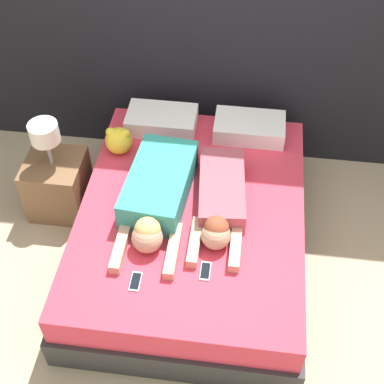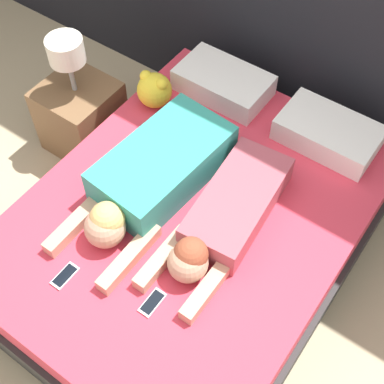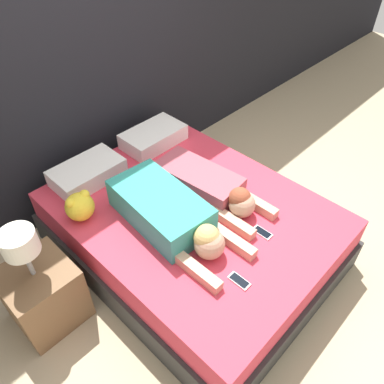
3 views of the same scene
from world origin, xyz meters
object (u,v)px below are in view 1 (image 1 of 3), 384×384
object	(u,v)px
cell_phone_left	(136,281)
person_left	(157,194)
pillow_head_left	(162,120)
cell_phone_right	(205,271)
pillow_head_right	(249,128)
bed	(192,230)
person_right	(220,202)
nightstand	(57,182)
plush_toy	(119,140)

from	to	relation	value
cell_phone_left	person_left	bearing A→B (deg)	87.51
pillow_head_left	cell_phone_right	size ratio (longest dim) A/B	3.90
person_left	cell_phone_left	size ratio (longest dim) A/B	7.76
pillow_head_right	cell_phone_right	bearing A→B (deg)	-98.30
bed	pillow_head_right	bearing A→B (deg)	66.82
cell_phone_right	person_right	bearing A→B (deg)	85.44
pillow_head_right	nightstand	distance (m)	1.57
person_left	plush_toy	size ratio (longest dim) A/B	5.03
nightstand	pillow_head_left	bearing A→B (deg)	33.14
bed	plush_toy	size ratio (longest dim) A/B	9.59
person_left	pillow_head_right	bearing A→B (deg)	54.73
person_left	nightstand	xyz separation A→B (m)	(-0.87, 0.33, -0.33)
pillow_head_left	cell_phone_left	distance (m)	1.48
nightstand	cell_phone_left	bearing A→B (deg)	-49.17
bed	pillow_head_left	distance (m)	0.94
pillow_head_left	nightstand	xyz separation A→B (m)	(-0.76, -0.50, -0.29)
person_left	plush_toy	bearing A→B (deg)	126.77
pillow_head_left	person_left	world-z (taller)	person_left
person_right	cell_phone_right	bearing A→B (deg)	-94.56
bed	nightstand	bearing A→B (deg)	164.05
pillow_head_right	person_left	size ratio (longest dim) A/B	0.50
bed	plush_toy	bearing A→B (deg)	141.36
bed	person_left	world-z (taller)	person_left
cell_phone_right	plush_toy	distance (m)	1.29
cell_phone_left	plush_toy	world-z (taller)	plush_toy
bed	cell_phone_right	world-z (taller)	cell_phone_right
cell_phone_left	cell_phone_right	size ratio (longest dim) A/B	1.00
bed	cell_phone_left	size ratio (longest dim) A/B	14.79
cell_phone_right	nightstand	distance (m)	1.54
plush_toy	bed	bearing A→B (deg)	-38.64
nightstand	plush_toy	bearing A→B (deg)	20.21
bed	cell_phone_left	bearing A→B (deg)	-112.00
pillow_head_left	person_right	xyz separation A→B (m)	(0.54, -0.83, 0.02)
pillow_head_right	person_left	distance (m)	1.02
pillow_head_left	person_left	bearing A→B (deg)	-82.43
pillow_head_left	person_left	distance (m)	0.84
person_right	cell_phone_left	xyz separation A→B (m)	(-0.46, -0.65, -0.08)
bed	pillow_head_left	size ratio (longest dim) A/B	3.80
person_right	cell_phone_left	bearing A→B (deg)	-125.41
cell_phone_right	nightstand	world-z (taller)	nightstand
person_right	cell_phone_left	world-z (taller)	person_right
pillow_head_right	cell_phone_right	xyz separation A→B (m)	(-0.20, -1.34, -0.07)
pillow_head_right	plush_toy	size ratio (longest dim) A/B	2.53
person_left	cell_phone_right	xyz separation A→B (m)	(0.39, -0.51, -0.11)
pillow_head_right	cell_phone_left	bearing A→B (deg)	-112.66
person_right	cell_phone_right	size ratio (longest dim) A/B	7.01
pillow_head_right	plush_toy	world-z (taller)	plush_toy
pillow_head_right	nightstand	xyz separation A→B (m)	(-1.46, -0.50, -0.29)
cell_phone_left	nightstand	world-z (taller)	nightstand
person_left	cell_phone_right	world-z (taller)	person_left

